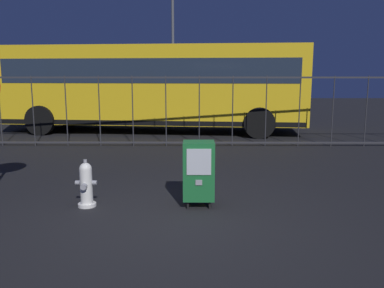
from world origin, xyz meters
TOP-DOWN VIEW (x-y plane):
  - ground_plane at (0.00, 0.00)m, footprint 60.00×60.00m
  - fire_hydrant at (-1.34, 0.68)m, footprint 0.33×0.32m
  - newspaper_box_primary at (0.41, 0.71)m, footprint 0.48×0.42m
  - fence_barrier at (0.00, 6.06)m, footprint 18.03×0.04m
  - bus_near at (-1.12, 9.06)m, footprint 10.69×3.55m
  - bus_far at (-3.64, 13.89)m, footprint 10.68×3.49m
  - street_light_near_right at (-0.76, 15.44)m, footprint 0.32×0.32m

SIDE VIEW (x-z plane):
  - ground_plane at x=0.00m, z-range 0.00..0.00m
  - fire_hydrant at x=-1.34m, z-range -0.02..0.72m
  - newspaper_box_primary at x=0.41m, z-range 0.06..1.08m
  - fence_barrier at x=0.00m, z-range 0.02..2.02m
  - bus_near at x=-1.12m, z-range 0.21..3.21m
  - bus_far at x=-3.64m, z-range 0.21..3.21m
  - street_light_near_right at x=-0.76m, z-range 0.57..7.99m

